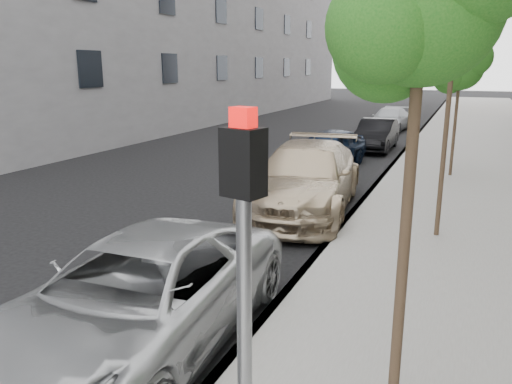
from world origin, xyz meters
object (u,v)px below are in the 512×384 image
Objects in this scene: suv at (305,178)px; tree_near at (426,8)px; sedan_rear at (389,120)px; tree_far at (461,67)px; sedan_blue at (328,149)px; sedan_black at (376,135)px; tree_mid at (458,19)px; minivan at (139,297)px; signal_pole at (244,299)px.

tree_near is at bearing -73.04° from suv.
suv is 17.35m from sedan_rear.
sedan_blue is (-4.25, 0.26, -2.88)m from tree_far.
sedan_black is at bearing 123.66° from tree_far.
minivan is at bearing -119.29° from tree_mid.
minivan is at bearing 170.28° from tree_near.
sedan_black is (-3.33, 5.00, -2.91)m from tree_far.
tree_far is 0.74× the size of suv.
signal_pole is 0.73× the size of sedan_rear.
tree_far is 0.96× the size of sedan_rear.
sedan_black is at bearing 106.14° from tree_mid.
sedan_rear is at bearing 107.63° from tree_far.
tree_near reaches higher than minivan.
signal_pole is 0.62× the size of minivan.
tree_far is 0.82× the size of minivan.
tree_mid is at bearing 98.46° from signal_pole.
sedan_rear is (-3.81, 25.00, -3.41)m from tree_near.
suv is at bearing 87.98° from minivan.
signal_pole is (-0.84, -8.09, -2.32)m from tree_mid.
tree_mid is 19.27m from sedan_rear.
sedan_blue is at bearing 92.79° from suv.
suv reaches higher than sedan_blue.
tree_far is at bearing -67.93° from sedan_rear.
sedan_blue reaches higher than sedan_rear.
minivan is (-3.33, 0.57, -3.33)m from tree_near.
tree_near reaches higher than tree_far.
tree_near reaches higher than sedan_rear.
minivan is (-3.33, -12.43, -2.85)m from tree_far.
minivan is 17.43m from sedan_black.
suv reaches higher than sedan_rear.
tree_mid is 12.56m from sedan_black.
tree_near is 13.01m from tree_far.
tree_near is 1.09× the size of tree_far.
tree_near is at bearing -11.74° from minivan.
tree_mid is 1.25× the size of sedan_black.
sedan_black is at bearing -81.60° from sedan_rear.
signal_pole reaches higher than sedan_rear.
tree_near is 8.94m from suv.
sedan_blue is (-3.41, 14.85, -1.46)m from signal_pole.
tree_near reaches higher than sedan_black.
sedan_blue is 4.82m from sedan_black.
sedan_rear is (-3.81, 12.00, -2.94)m from tree_far.
tree_near reaches higher than suv.
tree_far reaches higher than suv.
sedan_rear is at bearing 101.64° from tree_mid.
sedan_black is at bearing 83.46° from suv.
tree_near is 0.92× the size of tree_mid.
suv is at bearing 160.90° from tree_mid.
sedan_rear is at bearing 89.12° from minivan.
tree_mid is at bearing 90.00° from tree_near.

